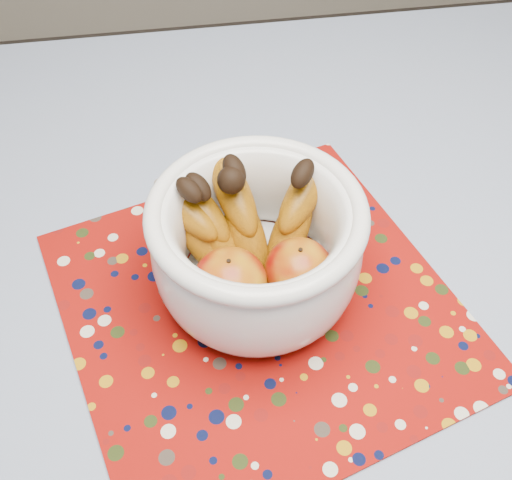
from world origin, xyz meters
TOP-DOWN VIEW (x-y plane):
  - table at (0.00, 0.00)m, footprint 1.20×1.20m
  - tablecloth at (0.00, 0.00)m, footprint 1.32×1.32m
  - placemat at (-0.09, 0.00)m, footprint 0.57×0.57m
  - fruit_bowl at (-0.10, 0.04)m, footprint 0.29×0.25m

SIDE VIEW (x-z plane):
  - table at x=0.00m, z-range 0.30..1.05m
  - tablecloth at x=0.00m, z-range 0.75..0.76m
  - placemat at x=-0.09m, z-range 0.76..0.76m
  - fruit_bowl at x=-0.10m, z-range 0.76..0.93m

